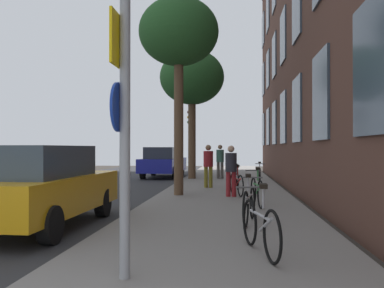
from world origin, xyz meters
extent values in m
plane|color=#332D28|center=(-2.40, 15.00, 0.00)|extent=(41.80, 41.80, 0.00)
cube|color=#2D2D30|center=(-4.50, 15.00, 0.01)|extent=(7.00, 38.00, 0.01)
cube|color=gray|center=(1.10, 15.00, 0.06)|extent=(4.20, 38.00, 0.12)
cube|color=#384756|center=(3.42, 5.57, 2.81)|extent=(0.06, 1.67, 2.07)
cube|color=#384756|center=(3.42, 9.14, 2.81)|extent=(0.06, 1.67, 2.07)
cube|color=#384756|center=(3.42, 12.71, 2.81)|extent=(0.06, 1.67, 2.07)
cube|color=#384756|center=(3.42, 16.29, 2.81)|extent=(0.06, 1.67, 2.07)
cube|color=#384756|center=(3.42, 19.86, 2.81)|extent=(0.06, 1.67, 2.07)
cube|color=#384756|center=(3.42, 23.43, 2.81)|extent=(0.06, 1.67, 2.07)
cube|color=#384756|center=(3.42, 27.00, 2.81)|extent=(0.06, 1.67, 2.07)
cube|color=#384756|center=(3.42, 12.71, 6.09)|extent=(0.06, 1.67, 2.07)
cube|color=#384756|center=(3.42, 16.29, 6.09)|extent=(0.06, 1.67, 2.07)
cube|color=#384756|center=(3.42, 19.86, 6.09)|extent=(0.06, 1.67, 2.07)
cube|color=#384756|center=(3.42, 23.43, 6.09)|extent=(0.06, 1.67, 2.07)
cube|color=#384756|center=(3.42, 27.00, 6.09)|extent=(0.06, 1.67, 2.07)
cube|color=#384756|center=(3.42, 23.43, 9.37)|extent=(0.06, 1.67, 2.07)
cube|color=#384756|center=(3.42, 27.00, 9.37)|extent=(0.06, 1.67, 2.07)
cylinder|color=gray|center=(0.16, 3.76, 1.73)|extent=(0.12, 0.12, 3.22)
cube|color=yellow|center=(0.08, 3.76, 2.80)|extent=(0.03, 0.60, 0.60)
cylinder|color=#14339E|center=(0.08, 3.76, 2.05)|extent=(0.03, 0.56, 0.56)
cylinder|color=black|center=(-0.61, 20.91, 1.89)|extent=(0.12, 0.12, 3.53)
cube|color=black|center=(-0.79, 20.91, 3.20)|extent=(0.20, 0.24, 0.80)
sphere|color=#4B0707|center=(-0.90, 20.91, 3.46)|extent=(0.16, 0.16, 0.16)
sphere|color=orange|center=(-0.90, 20.91, 3.20)|extent=(0.16, 0.16, 0.16)
sphere|color=#083E11|center=(-0.90, 20.91, 2.94)|extent=(0.16, 0.16, 0.16)
cylinder|color=brown|center=(-0.30, 12.14, 2.30)|extent=(0.30, 0.30, 4.37)
ellipsoid|color=#235123|center=(-0.30, 12.14, 5.24)|extent=(2.51, 2.51, 2.13)
cylinder|color=brown|center=(-0.56, 19.17, 2.10)|extent=(0.37, 0.37, 3.95)
ellipsoid|color=#235123|center=(-0.56, 19.17, 5.00)|extent=(3.10, 3.10, 2.63)
torus|color=black|center=(1.62, 5.50, 0.47)|extent=(0.20, 0.68, 0.69)
torus|color=black|center=(1.86, 4.50, 0.47)|extent=(0.20, 0.68, 0.69)
cylinder|color=#99999E|center=(1.74, 5.00, 0.66)|extent=(0.25, 0.87, 0.04)
cylinder|color=#99999E|center=(1.80, 4.75, 0.57)|extent=(0.17, 0.53, 0.29)
cylinder|color=#99999E|center=(1.78, 4.85, 0.91)|extent=(0.04, 0.04, 0.28)
cube|color=black|center=(1.78, 4.85, 1.07)|extent=(0.10, 0.24, 0.06)
cylinder|color=#4C4C4C|center=(1.62, 5.50, 0.99)|extent=(0.42, 0.13, 0.03)
torus|color=black|center=(1.78, 7.90, 0.46)|extent=(0.15, 0.67, 0.68)
torus|color=black|center=(1.61, 6.90, 0.46)|extent=(0.15, 0.67, 0.68)
cylinder|color=#99999E|center=(1.70, 7.40, 0.64)|extent=(0.19, 0.85, 0.04)
cylinder|color=#99999E|center=(1.65, 7.15, 0.56)|extent=(0.13, 0.52, 0.28)
cylinder|color=#99999E|center=(1.67, 7.25, 0.90)|extent=(0.04, 0.04, 0.28)
cube|color=black|center=(1.67, 7.25, 1.06)|extent=(0.10, 0.24, 0.06)
cylinder|color=#4C4C4C|center=(1.78, 7.90, 0.98)|extent=(0.42, 0.10, 0.03)
torus|color=black|center=(1.92, 10.28, 0.47)|extent=(0.12, 0.70, 0.70)
torus|color=black|center=(2.04, 9.32, 0.47)|extent=(0.12, 0.70, 0.70)
cylinder|color=#267233|center=(1.98, 9.80, 0.66)|extent=(0.14, 0.83, 0.04)
cylinder|color=#267233|center=(2.01, 9.56, 0.57)|extent=(0.10, 0.50, 0.27)
cylinder|color=#267233|center=(2.00, 9.66, 0.92)|extent=(0.04, 0.04, 0.28)
cube|color=black|center=(2.00, 9.66, 1.08)|extent=(0.10, 0.24, 0.06)
cylinder|color=#4C4C4C|center=(1.92, 10.28, 1.00)|extent=(0.42, 0.08, 0.03)
torus|color=black|center=(1.38, 12.67, 0.45)|extent=(0.20, 0.65, 0.66)
torus|color=black|center=(1.61, 11.73, 0.45)|extent=(0.20, 0.65, 0.66)
cylinder|color=#B21E1E|center=(1.50, 12.20, 0.63)|extent=(0.24, 0.81, 0.04)
cylinder|color=#B21E1E|center=(1.56, 11.97, 0.55)|extent=(0.16, 0.49, 0.27)
cylinder|color=#B21E1E|center=(1.53, 12.06, 0.88)|extent=(0.04, 0.04, 0.28)
cube|color=black|center=(1.53, 12.06, 1.04)|extent=(0.10, 0.24, 0.06)
cylinder|color=#4C4C4C|center=(1.38, 12.67, 0.96)|extent=(0.41, 0.13, 0.03)
torus|color=black|center=(1.46, 15.13, 0.42)|extent=(0.09, 0.60, 0.60)
torus|color=black|center=(1.56, 14.07, 0.42)|extent=(0.09, 0.60, 0.60)
cylinder|color=#99999E|center=(1.51, 14.60, 0.59)|extent=(0.13, 0.91, 0.04)
cylinder|color=#99999E|center=(1.53, 14.33, 0.51)|extent=(0.09, 0.55, 0.30)
cylinder|color=#99999E|center=(1.52, 14.44, 0.82)|extent=(0.04, 0.04, 0.28)
cube|color=black|center=(1.52, 14.44, 0.98)|extent=(0.10, 0.24, 0.06)
cylinder|color=#4C4C4C|center=(1.46, 15.13, 0.90)|extent=(0.42, 0.07, 0.03)
torus|color=black|center=(2.58, 17.53, 0.42)|extent=(0.10, 0.60, 0.60)
torus|color=black|center=(2.48, 16.47, 0.42)|extent=(0.10, 0.60, 0.60)
cylinder|color=#99999E|center=(2.53, 17.00, 0.59)|extent=(0.13, 0.91, 0.04)
cylinder|color=#99999E|center=(2.50, 16.73, 0.51)|extent=(0.09, 0.55, 0.29)
cylinder|color=#99999E|center=(2.51, 16.84, 0.82)|extent=(0.04, 0.04, 0.28)
cube|color=black|center=(2.51, 16.84, 0.98)|extent=(0.10, 0.24, 0.06)
cylinder|color=#4C4C4C|center=(2.58, 17.53, 0.90)|extent=(0.42, 0.07, 0.03)
cylinder|color=maroon|center=(1.25, 11.83, 0.50)|extent=(0.14, 0.14, 0.75)
cylinder|color=maroon|center=(1.42, 11.83, 0.50)|extent=(0.14, 0.14, 0.75)
cylinder|color=#26262D|center=(1.33, 11.83, 1.15)|extent=(0.47, 0.47, 0.56)
sphere|color=tan|center=(1.33, 11.83, 1.56)|extent=(0.20, 0.20, 0.20)
cylinder|color=olive|center=(0.40, 14.62, 0.51)|extent=(0.15, 0.15, 0.77)
cylinder|color=olive|center=(0.57, 14.62, 0.51)|extent=(0.15, 0.15, 0.77)
cylinder|color=maroon|center=(0.49, 14.62, 1.19)|extent=(0.43, 0.43, 0.58)
sphere|color=#936B4C|center=(0.49, 14.62, 1.60)|extent=(0.21, 0.21, 0.21)
cylinder|color=#4C4742|center=(0.70, 19.33, 0.52)|extent=(0.15, 0.15, 0.79)
cylinder|color=#4C4742|center=(0.88, 19.33, 0.52)|extent=(0.15, 0.15, 0.79)
cylinder|color=#33594C|center=(0.79, 19.33, 1.21)|extent=(0.48, 0.48, 0.59)
sphere|color=#936B4C|center=(0.79, 19.33, 1.64)|extent=(0.21, 0.21, 0.21)
cube|color=orange|center=(-2.44, 7.10, 0.68)|extent=(1.97, 4.40, 0.70)
cube|color=#384756|center=(-2.44, 6.88, 1.33)|extent=(1.63, 2.47, 0.60)
cylinder|color=black|center=(-3.31, 8.49, 0.33)|extent=(0.22, 0.64, 0.64)
cylinder|color=black|center=(-1.58, 8.49, 0.33)|extent=(0.22, 0.64, 0.64)
cylinder|color=black|center=(-1.58, 5.70, 0.33)|extent=(0.22, 0.64, 0.64)
cube|color=navy|center=(-2.33, 21.51, 0.68)|extent=(2.02, 4.58, 0.70)
cube|color=#1E232D|center=(-2.33, 21.28, 1.33)|extent=(1.64, 2.59, 0.60)
cylinder|color=black|center=(-3.16, 22.95, 0.33)|extent=(0.22, 0.64, 0.64)
cylinder|color=black|center=(-1.50, 22.95, 0.33)|extent=(0.22, 0.64, 0.64)
cylinder|color=black|center=(-3.16, 20.07, 0.33)|extent=(0.22, 0.64, 0.64)
cylinder|color=black|center=(-1.50, 20.07, 0.33)|extent=(0.22, 0.64, 0.64)
camera|label=1|loc=(1.36, -0.86, 1.58)|focal=39.18mm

